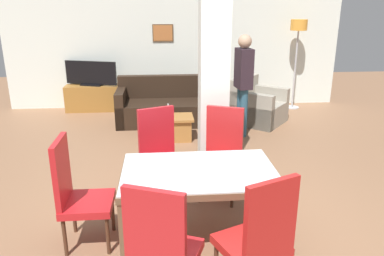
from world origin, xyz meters
TOP-DOWN VIEW (x-y plane):
  - ground_plane at (0.00, 0.00)m, footprint 18.00×18.00m
  - back_wall at (-0.00, 5.08)m, footprint 7.20×0.09m
  - divider_pillar at (0.32, 1.42)m, footprint 0.35×0.35m
  - dining_table at (0.00, 0.00)m, footprint 1.44×0.93m
  - dining_chair_far_left at (-0.36, 0.89)m, footprint 0.60×0.60m
  - dining_chair_near_left at (-0.36, -0.89)m, footprint 0.60×0.60m
  - dining_chair_far_right at (0.36, 0.86)m, footprint 0.60×0.60m
  - dining_chair_head_left at (-1.13, 0.00)m, footprint 0.46×0.46m
  - dining_chair_near_right at (0.36, -0.83)m, footprint 0.60×0.60m
  - sofa at (-0.26, 3.84)m, footprint 1.82×0.90m
  - armchair at (1.50, 3.66)m, footprint 1.21×1.21m
  - coffee_table at (-0.20, 2.83)m, footprint 0.78×0.48m
  - bottle at (-0.22, 2.75)m, footprint 0.07×0.07m
  - tv_stand at (-1.79, 4.80)m, footprint 1.12×0.40m
  - tv_screen at (-1.79, 4.80)m, footprint 1.09×0.39m
  - floor_lamp at (2.55, 4.65)m, footprint 0.34×0.34m
  - standing_person at (1.05, 2.97)m, footprint 0.26×0.40m

SIDE VIEW (x-z plane):
  - ground_plane at x=0.00m, z-range 0.00..0.00m
  - coffee_table at x=-0.20m, z-range 0.01..0.41m
  - tv_stand at x=-1.79m, z-range 0.00..0.55m
  - sofa at x=-0.26m, z-range -0.14..0.72m
  - armchair at x=1.50m, z-range -0.13..0.72m
  - bottle at x=-0.22m, z-range 0.37..0.61m
  - dining_chair_far_left at x=-0.36m, z-range 0.02..1.08m
  - dining_chair_near_left at x=-0.36m, z-range 0.02..1.08m
  - dining_chair_far_right at x=0.36m, z-range 0.02..1.08m
  - dining_chair_head_left at x=-1.13m, z-range 0.02..1.08m
  - dining_chair_near_right at x=0.36m, z-range 0.02..1.08m
  - dining_table at x=0.00m, z-range 0.21..0.93m
  - tv_screen at x=-1.79m, z-range 0.54..1.05m
  - standing_person at x=1.05m, z-range 0.14..1.85m
  - divider_pillar at x=0.32m, z-range 0.00..2.70m
  - back_wall at x=0.00m, z-range 0.00..2.70m
  - floor_lamp at x=2.55m, z-range 0.65..2.54m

